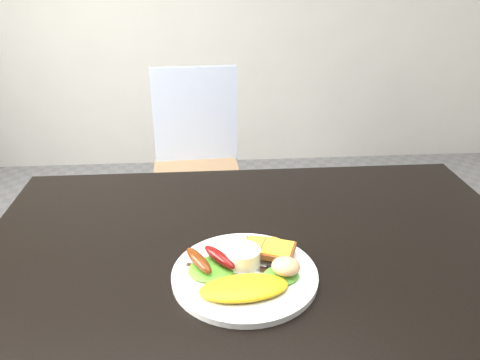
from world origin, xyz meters
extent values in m
cube|color=black|center=(0.00, 0.00, 0.73)|extent=(1.20, 0.80, 0.04)
cube|color=#A07B56|center=(-0.15, 0.99, 0.45)|extent=(0.39, 0.39, 0.04)
imported|color=navy|center=(0.22, 0.45, 0.72)|extent=(0.61, 0.50, 1.45)
cylinder|color=white|center=(-0.04, -0.10, 0.76)|extent=(0.28, 0.28, 0.01)
ellipsoid|color=#4E841B|center=(-0.10, -0.09, 0.77)|extent=(0.12, 0.11, 0.01)
ellipsoid|color=#56A127|center=(0.03, -0.12, 0.77)|extent=(0.08, 0.07, 0.01)
ellipsoid|color=gold|center=(-0.05, -0.16, 0.77)|extent=(0.17, 0.09, 0.02)
ellipsoid|color=#5C2500|center=(-0.13, -0.09, 0.78)|extent=(0.06, 0.09, 0.02)
ellipsoid|color=maroon|center=(-0.09, -0.08, 0.78)|extent=(0.07, 0.09, 0.02)
cylinder|color=white|center=(-0.04, -0.08, 0.78)|extent=(0.09, 0.09, 0.04)
cube|color=brown|center=(0.00, -0.03, 0.77)|extent=(0.08, 0.08, 0.01)
cube|color=brown|center=(0.03, -0.06, 0.78)|extent=(0.08, 0.08, 0.01)
ellipsoid|color=#F1EFA9|center=(0.03, -0.12, 0.79)|extent=(0.07, 0.07, 0.03)
cube|color=#ADAFB7|center=(-0.09, -0.10, 0.76)|extent=(0.13, 0.07, 0.00)
camera|label=1|loc=(-0.11, -0.84, 1.31)|focal=35.00mm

